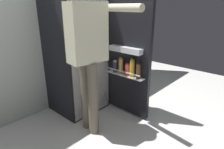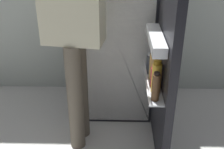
# 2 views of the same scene
# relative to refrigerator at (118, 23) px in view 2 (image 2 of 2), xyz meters

# --- Properties ---
(ground_plane) EXTENTS (6.07, 6.07, 0.00)m
(ground_plane) POSITION_rel_refrigerator_xyz_m (-0.03, -0.50, -0.87)
(ground_plane) COLOR silver
(refrigerator) EXTENTS (0.74, 1.30, 1.74)m
(refrigerator) POSITION_rel_refrigerator_xyz_m (0.00, 0.00, 0.00)
(refrigerator) COLOR black
(refrigerator) RESTS_ON ground_plane
(person) EXTENTS (0.57, 0.80, 1.78)m
(person) POSITION_rel_refrigerator_xyz_m (-0.30, -0.50, 0.20)
(person) COLOR #665B4C
(person) RESTS_ON ground_plane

